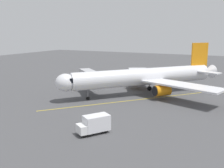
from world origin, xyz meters
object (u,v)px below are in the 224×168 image
Objects in this scene: airplane at (145,77)px; jet_bridge at (91,77)px; box_truck_near_nose at (94,124)px; ground_crew_marshaller at (82,86)px.

airplane is 3.39× the size of jet_bridge.
ground_crew_marshaller is at bearing -53.16° from box_truck_near_nose.
jet_bridge is (11.44, 5.01, -0.24)m from airplane.
jet_bridge is at bearing -57.97° from box_truck_near_nose.
ground_crew_marshaller is (15.44, 3.06, -3.12)m from airplane.
jet_bridge is 5.79× the size of ground_crew_marshaller.
airplane is 6.85× the size of box_truck_near_nose.
airplane reaches higher than box_truck_near_nose.
box_truck_near_nose is at bearing 126.84° from ground_crew_marshaller.
airplane is at bearing -156.34° from jet_bridge.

